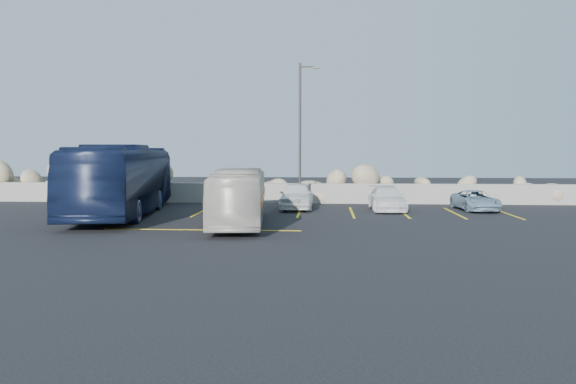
# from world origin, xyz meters

# --- Properties ---
(ground) EXTENTS (90.00, 90.00, 0.00)m
(ground) POSITION_xyz_m (0.00, 0.00, 0.00)
(ground) COLOR black
(ground) RESTS_ON ground
(seawall) EXTENTS (60.00, 0.40, 1.20)m
(seawall) POSITION_xyz_m (0.00, 12.00, 0.60)
(seawall) COLOR gray
(seawall) RESTS_ON ground
(riprap_pile) EXTENTS (54.00, 2.80, 2.60)m
(riprap_pile) POSITION_xyz_m (0.00, 13.20, 1.30)
(riprap_pile) COLOR #9E8867
(riprap_pile) RESTS_ON ground
(parking_lines) EXTENTS (18.16, 9.36, 0.01)m
(parking_lines) POSITION_xyz_m (4.64, 5.57, 0.01)
(parking_lines) COLOR yellow
(parking_lines) RESTS_ON ground
(lamppost) EXTENTS (1.14, 0.18, 8.00)m
(lamppost) POSITION_xyz_m (2.56, 9.50, 4.30)
(lamppost) COLOR #322F2C
(lamppost) RESTS_ON ground
(vintage_bus) EXTENTS (2.81, 8.78, 2.40)m
(vintage_bus) POSITION_xyz_m (0.23, 2.01, 1.20)
(vintage_bus) COLOR beige
(vintage_bus) RESTS_ON ground
(tour_coach) EXTENTS (4.53, 12.67, 3.45)m
(tour_coach) POSITION_xyz_m (-5.99, 4.97, 1.73)
(tour_coach) COLOR #101936
(tour_coach) RESTS_ON ground
(car_a) EXTENTS (1.76, 4.31, 1.46)m
(car_a) POSITION_xyz_m (2.38, 8.49, 0.73)
(car_a) COLOR white
(car_a) RESTS_ON ground
(car_c) EXTENTS (1.84, 4.32, 1.24)m
(car_c) POSITION_xyz_m (7.20, 8.17, 0.62)
(car_c) COLOR white
(car_c) RESTS_ON ground
(car_d) EXTENTS (2.06, 3.93, 1.06)m
(car_d) POSITION_xyz_m (11.89, 8.43, 0.53)
(car_d) COLOR #7C9AAF
(car_d) RESTS_ON ground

